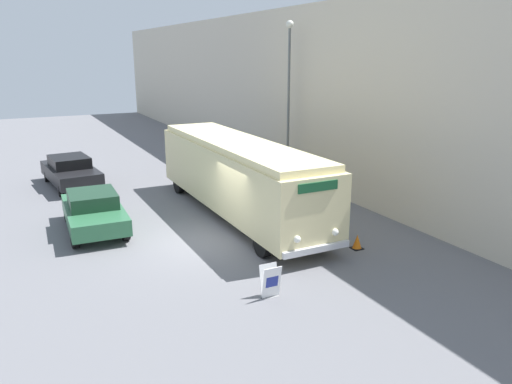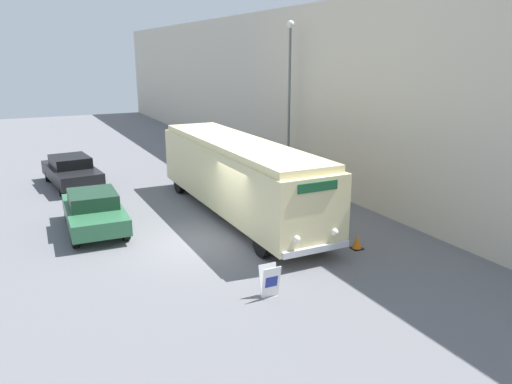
% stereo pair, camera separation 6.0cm
% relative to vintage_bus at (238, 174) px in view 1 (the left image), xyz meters
% --- Properties ---
extents(ground_plane, '(80.00, 80.00, 0.00)m').
position_rel_vintage_bus_xyz_m(ground_plane, '(-2.35, -2.20, -1.70)').
color(ground_plane, slate).
extents(building_wall_right, '(0.30, 60.00, 8.48)m').
position_rel_vintage_bus_xyz_m(building_wall_right, '(5.29, 7.80, 2.54)').
color(building_wall_right, beige).
rests_on(building_wall_right, ground_plane).
extents(vintage_bus, '(2.46, 11.40, 3.01)m').
position_rel_vintage_bus_xyz_m(vintage_bus, '(0.00, 0.00, 0.00)').
color(vintage_bus, black).
rests_on(vintage_bus, ground_plane).
extents(sign_board, '(0.51, 0.34, 0.89)m').
position_rel_vintage_bus_xyz_m(sign_board, '(-2.15, -6.74, -1.27)').
color(sign_board, gray).
rests_on(sign_board, ground_plane).
extents(streetlamp, '(0.36, 0.36, 7.75)m').
position_rel_vintage_bus_xyz_m(streetlamp, '(4.49, 3.81, 3.19)').
color(streetlamp, '#595E60').
rests_on(streetlamp, ground_plane).
extents(parked_car_near, '(2.08, 4.39, 1.43)m').
position_rel_vintage_bus_xyz_m(parked_car_near, '(-5.44, 0.72, -0.95)').
color(parked_car_near, black).
rests_on(parked_car_near, ground_plane).
extents(parked_car_mid, '(2.42, 4.83, 1.46)m').
position_rel_vintage_bus_xyz_m(parked_car_mid, '(-5.38, 7.77, -0.95)').
color(parked_car_mid, black).
rests_on(parked_car_mid, ground_plane).
extents(traffic_cone, '(0.36, 0.36, 0.49)m').
position_rel_vintage_bus_xyz_m(traffic_cone, '(2.02, -5.05, -1.46)').
color(traffic_cone, black).
rests_on(traffic_cone, ground_plane).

